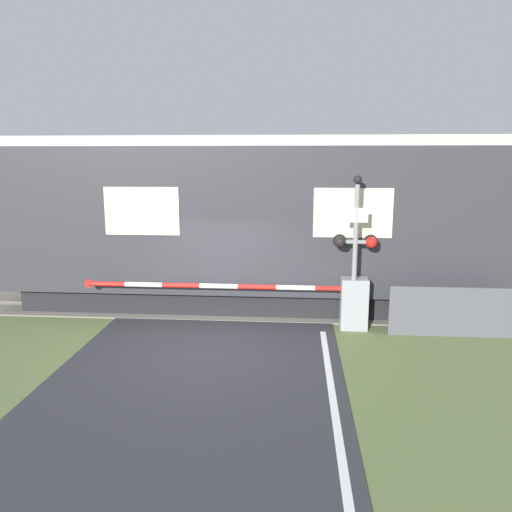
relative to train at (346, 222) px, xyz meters
The scene contains 6 objects.
ground_plane 4.89m from the train, 133.20° to the right, with size 80.00×80.00×0.00m, color #5B6B3D.
track_bed 3.70m from the train, behind, with size 36.00×3.20×0.13m.
train is the anchor object (origin of this frame).
crossing_barrier 2.46m from the train, 106.49° to the right, with size 6.56×0.44×1.17m.
signal_post 1.97m from the train, 89.16° to the right, with size 0.97×0.26×3.45m.
roadside_fence 3.49m from the train, 45.12° to the right, with size 2.78×0.06×1.10m.
Camera 1 is at (1.71, -9.62, 3.81)m, focal length 35.00 mm.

